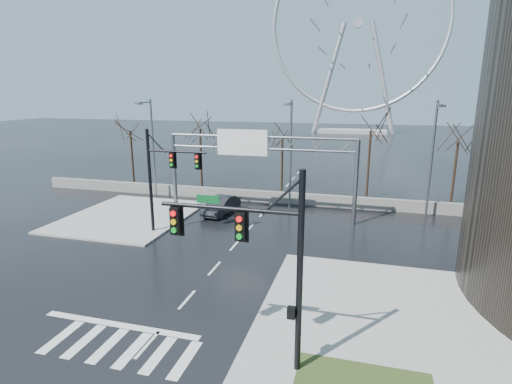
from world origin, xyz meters
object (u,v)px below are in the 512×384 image
(signal_mast_far, at_px, (163,172))
(ferris_wheel, at_px, (358,31))
(signal_mast_near, at_px, (263,251))
(sign_gantry, at_px, (255,158))
(car, at_px, (221,205))

(signal_mast_far, xyz_separation_m, ferris_wheel, (10.87, 86.04, 21.30))
(signal_mast_near, relative_size, sign_gantry, 0.49)
(ferris_wheel, relative_size, car, 10.77)
(signal_mast_far, distance_m, sign_gantry, 8.14)
(ferris_wheel, bearing_deg, car, -96.11)
(sign_gantry, relative_size, ferris_wheel, 0.32)
(sign_gantry, bearing_deg, car, 179.13)
(signal_mast_near, xyz_separation_m, signal_mast_far, (-11.01, 13.00, -0.04))
(ferris_wheel, distance_m, car, 84.35)
(signal_mast_far, bearing_deg, ferris_wheel, 82.80)
(signal_mast_far, xyz_separation_m, sign_gantry, (5.49, 6.00, 0.35))
(sign_gantry, height_order, ferris_wheel, ferris_wheel)
(ferris_wheel, bearing_deg, signal_mast_near, -89.92)
(signal_mast_near, bearing_deg, sign_gantry, 106.19)
(signal_mast_near, bearing_deg, ferris_wheel, 90.08)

